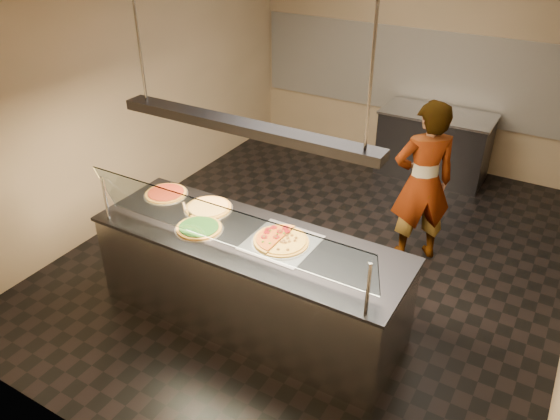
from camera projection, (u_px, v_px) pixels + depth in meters
The scene contains 19 objects.
ground at pixel (322, 255), 6.14m from camera, with size 5.00×6.00×0.02m, color black.
wall_back at pixel (423, 58), 7.60m from camera, with size 5.00×0.02×3.00m, color tan.
wall_front at pixel (99, 301), 3.13m from camera, with size 5.00×0.02×3.00m, color tan.
wall_left at pixel (138, 88), 6.46m from camera, with size 0.02×6.00×3.00m, color tan.
tile_band at pixel (421, 73), 7.68m from camera, with size 4.90×0.02×1.20m, color silver.
serving_counter at pixel (250, 279), 4.98m from camera, with size 2.86×0.94×0.93m.
sneeze_guard at pixel (224, 226), 4.34m from camera, with size 2.62×0.18×0.54m.
perforated_tray at pixel (281, 242), 4.66m from camera, with size 0.58×0.58×0.01m.
half_pizza_pepperoni at pixel (270, 236), 4.70m from camera, with size 0.26×0.47×0.05m.
half_pizza_sausage at pixel (293, 244), 4.60m from camera, with size 0.25×0.47×0.04m.
pizza_spinach at pixel (199, 228), 4.84m from camera, with size 0.44×0.44×0.03m.
pizza_cheese at pixel (209, 207), 5.15m from camera, with size 0.46×0.46×0.03m.
pizza_tomato at pixel (166, 193), 5.40m from camera, with size 0.43×0.43×0.03m.
pizza_spatula at pixel (189, 208), 5.12m from camera, with size 0.28×0.17×0.02m.
prep_table at pixel (434, 144), 7.60m from camera, with size 1.49×0.74×0.93m.
worker at pixel (423, 183), 5.68m from camera, with size 0.66×0.43×1.80m, color #3E3844.
heat_lamp_housing at pixel (245, 127), 4.22m from camera, with size 2.30×0.18×0.08m, color #2D2D31.
lamp_rod_left at pixel (139, 40), 4.38m from camera, with size 0.02×0.02×1.01m, color #B7B7BC.
lamp_rod_right at pixel (371, 77), 3.51m from camera, with size 0.02×0.02×1.01m, color #B7B7BC.
Camera 1 is at (2.13, -4.58, 3.55)m, focal length 35.00 mm.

